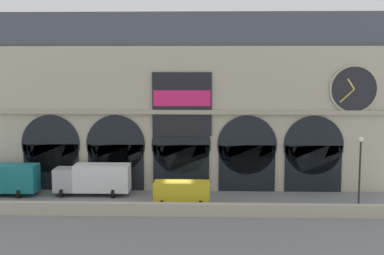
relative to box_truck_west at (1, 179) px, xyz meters
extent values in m
plane|color=slate|center=(17.91, -2.38, -1.70)|extent=(200.00, 200.00, 0.00)
cube|color=#B2A891|center=(17.91, -6.71, -1.13)|extent=(90.00, 0.70, 1.14)
cube|color=#B2A891|center=(17.91, 5.10, 5.74)|extent=(42.00, 4.96, 14.88)
cube|color=#424751|center=(17.91, 5.40, 14.92)|extent=(42.00, 4.36, 3.48)
cube|color=black|center=(4.36, 2.57, 0.71)|extent=(5.79, 0.20, 4.82)
cylinder|color=black|center=(4.36, 2.57, 3.12)|extent=(6.10, 0.20, 6.10)
cube|color=black|center=(11.14, 2.57, 0.71)|extent=(5.79, 0.20, 4.82)
cylinder|color=black|center=(11.14, 2.57, 3.12)|extent=(6.10, 0.20, 6.10)
cube|color=black|center=(17.91, 2.57, 0.71)|extent=(5.79, 0.20, 4.82)
cylinder|color=black|center=(17.91, 2.57, 3.12)|extent=(6.10, 0.20, 6.10)
cube|color=black|center=(24.68, 2.57, 0.71)|extent=(5.79, 0.20, 4.82)
cylinder|color=black|center=(24.68, 2.57, 3.12)|extent=(6.10, 0.20, 6.10)
cube|color=black|center=(31.46, 2.57, 0.71)|extent=(5.79, 0.20, 4.82)
cylinder|color=black|center=(31.46, 2.57, 3.12)|extent=(6.10, 0.20, 6.10)
cylinder|color=#B2A891|center=(35.30, 2.47, 8.87)|extent=(4.88, 0.25, 4.88)
cylinder|color=black|center=(35.30, 2.35, 8.87)|extent=(4.51, 0.06, 4.51)
cube|color=gold|center=(34.96, 2.29, 9.39)|extent=(0.81, 0.04, 1.13)
cube|color=gold|center=(34.60, 2.27, 8.21)|extent=(1.47, 0.04, 1.41)
cube|color=black|center=(18.01, 2.45, 7.30)|extent=(6.05, 0.12, 6.51)
cube|color=#DB1E66|center=(18.01, 2.37, 7.92)|extent=(5.80, 0.04, 1.62)
cube|color=#A49A85|center=(17.91, 2.47, 6.51)|extent=(42.00, 0.50, 0.44)
cube|color=#19727A|center=(0.89, 0.00, 0.07)|extent=(5.50, 2.30, 2.70)
cylinder|color=black|center=(2.14, -1.04, -1.28)|extent=(0.28, 0.84, 0.84)
cylinder|color=black|center=(2.14, 1.03, -1.28)|extent=(0.28, 0.84, 0.84)
cube|color=#ADB2B7|center=(6.37, 0.41, -0.13)|extent=(2.00, 2.30, 2.30)
cube|color=white|center=(10.12, 0.41, 0.07)|extent=(5.50, 2.30, 2.70)
cylinder|color=black|center=(6.27, -0.63, -1.28)|extent=(0.28, 0.84, 0.84)
cylinder|color=black|center=(6.27, 1.44, -1.28)|extent=(0.28, 0.84, 0.84)
cylinder|color=black|center=(11.37, -0.63, -1.28)|extent=(0.28, 0.84, 0.84)
cylinder|color=black|center=(11.37, 1.44, -1.28)|extent=(0.28, 0.84, 0.84)
cube|color=gold|center=(18.27, -2.99, -0.43)|extent=(5.20, 2.00, 1.86)
cylinder|color=black|center=(16.50, -3.89, -1.36)|extent=(0.28, 0.68, 0.68)
cylinder|color=black|center=(16.50, -2.09, -1.36)|extent=(0.28, 0.68, 0.68)
cylinder|color=black|center=(20.03, -3.89, -1.36)|extent=(0.28, 0.68, 0.68)
cylinder|color=black|center=(20.03, -2.09, -1.36)|extent=(0.28, 0.68, 0.68)
cylinder|color=black|center=(33.82, -5.91, 1.55)|extent=(0.16, 0.16, 6.50)
sphere|color=#F2EDCC|center=(33.82, -5.91, 4.98)|extent=(0.44, 0.44, 0.44)
camera|label=1|loc=(20.86, -51.45, 11.47)|focal=49.80mm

